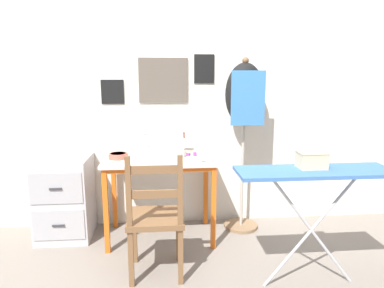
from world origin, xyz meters
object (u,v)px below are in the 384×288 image
fabric_bowl (118,156)px  scissors (206,162)px  wooden_chair (156,218)px  sewing_machine (165,141)px  thread_spool_mid_table (195,154)px  dress_form (244,103)px  storage_box (312,160)px  thread_spool_near_machine (188,154)px  ironing_board (315,177)px  filing_cabinet (65,198)px

fabric_bowl → scissors: size_ratio=1.32×
scissors → wooden_chair: size_ratio=0.14×
sewing_machine → wooden_chair: (-0.08, -0.65, -0.44)m
thread_spool_mid_table → dress_form: size_ratio=0.03×
dress_form → storage_box: bearing=-74.6°
thread_spool_near_machine → wooden_chair: bearing=-113.9°
sewing_machine → scissors: size_ratio=2.87×
scissors → ironing_board: (0.65, -0.61, 0.04)m
thread_spool_mid_table → filing_cabinet: 1.23m
thread_spool_near_machine → dress_form: bearing=10.4°
thread_spool_mid_table → filing_cabinet: size_ratio=0.06×
fabric_bowl → scissors: bearing=-15.1°
thread_spool_mid_table → ironing_board: size_ratio=0.04×
dress_form → scissors: bearing=-139.2°
sewing_machine → filing_cabinet: bearing=177.4°
thread_spool_mid_table → dress_form: (0.46, 0.11, 0.43)m
dress_form → thread_spool_near_machine: bearing=-169.6°
sewing_machine → scissors: (0.33, -0.26, -0.13)m
sewing_machine → dress_form: bearing=6.3°
thread_spool_mid_table → filing_cabinet: (-1.16, 0.08, -0.40)m
filing_cabinet → ironing_board: size_ratio=0.70×
ironing_board → storage_box: (-0.01, 0.04, 0.11)m
dress_form → sewing_machine: bearing=-173.7°
thread_spool_mid_table → storage_box: bearing=-48.0°
scissors → filing_cabinet: scissors is taller
fabric_bowl → ironing_board: size_ratio=0.16×
fabric_bowl → ironing_board: bearing=-30.3°
fabric_bowl → scissors: fabric_bowl is taller
thread_spool_mid_table → scissors: bearing=-72.3°
thread_spool_near_machine → storage_box: size_ratio=0.23×
filing_cabinet → fabric_bowl: bearing=-11.2°
wooden_chair → ironing_board: wooden_chair is taller
thread_spool_near_machine → filing_cabinet: size_ratio=0.06×
thread_spool_near_machine → filing_cabinet: 1.17m
scissors → dress_form: dress_form is taller
fabric_bowl → thread_spool_mid_table: fabric_bowl is taller
scissors → storage_box: storage_box is taller
sewing_machine → storage_box: (0.96, -0.82, 0.01)m
dress_form → ironing_board: (0.26, -0.94, -0.42)m
thread_spool_mid_table → storage_box: storage_box is taller
dress_form → ironing_board: size_ratio=1.53×
thread_spool_near_machine → wooden_chair: 0.77m
filing_cabinet → ironing_board: 2.13m
sewing_machine → wooden_chair: sewing_machine is taller
fabric_bowl → storage_box: bearing=-29.1°
fabric_bowl → wooden_chair: bearing=-61.7°
sewing_machine → ironing_board: 1.31m
dress_form → thread_spool_mid_table: bearing=-166.0°
fabric_bowl → storage_box: 1.57m
scissors → wooden_chair: 0.65m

